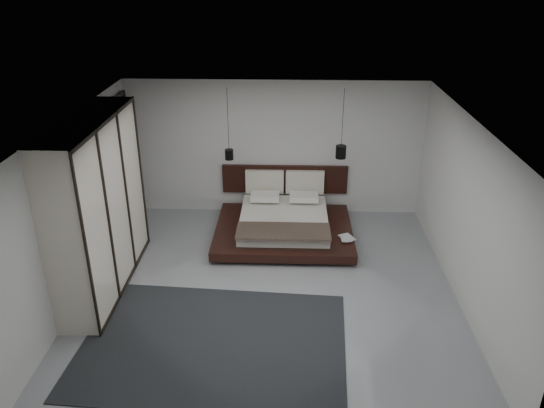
{
  "coord_description": "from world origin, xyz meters",
  "views": [
    {
      "loc": [
        0.3,
        -7.29,
        4.91
      ],
      "look_at": [
        0.01,
        1.2,
        0.98
      ],
      "focal_mm": 35.0,
      "sensor_mm": 36.0,
      "label": 1
    }
  ],
  "objects_px": {
    "rug": "(214,343)",
    "pendant_left": "(229,154)",
    "bed": "(284,222)",
    "pendant_right": "(341,152)",
    "wardrobe": "(97,206)",
    "lattice_screen": "(125,161)"
  },
  "relations": [
    {
      "from": "bed",
      "to": "wardrobe",
      "type": "height_order",
      "value": "wardrobe"
    },
    {
      "from": "lattice_screen",
      "to": "pendant_right",
      "type": "height_order",
      "value": "pendant_right"
    },
    {
      "from": "pendant_left",
      "to": "rug",
      "type": "distance_m",
      "value": 3.99
    },
    {
      "from": "wardrobe",
      "to": "pendant_left",
      "type": "bearing_deg",
      "value": 50.03
    },
    {
      "from": "lattice_screen",
      "to": "pendant_left",
      "type": "relative_size",
      "value": 1.87
    },
    {
      "from": "pendant_left",
      "to": "wardrobe",
      "type": "bearing_deg",
      "value": -129.97
    },
    {
      "from": "bed",
      "to": "pendant_left",
      "type": "distance_m",
      "value": 1.68
    },
    {
      "from": "bed",
      "to": "wardrobe",
      "type": "xyz_separation_m",
      "value": [
        -2.91,
        -1.8,
        1.13
      ]
    },
    {
      "from": "pendant_right",
      "to": "rug",
      "type": "xyz_separation_m",
      "value": [
        -2.01,
        -3.69,
        -1.58
      ]
    },
    {
      "from": "bed",
      "to": "rug",
      "type": "relative_size",
      "value": 0.71
    },
    {
      "from": "pendant_left",
      "to": "pendant_right",
      "type": "distance_m",
      "value": 2.14
    },
    {
      "from": "lattice_screen",
      "to": "rug",
      "type": "relative_size",
      "value": 0.71
    },
    {
      "from": "pendant_left",
      "to": "rug",
      "type": "relative_size",
      "value": 0.38
    },
    {
      "from": "pendant_right",
      "to": "rug",
      "type": "distance_m",
      "value": 4.49
    },
    {
      "from": "lattice_screen",
      "to": "wardrobe",
      "type": "relative_size",
      "value": 0.91
    },
    {
      "from": "pendant_right",
      "to": "wardrobe",
      "type": "height_order",
      "value": "wardrobe"
    },
    {
      "from": "rug",
      "to": "pendant_left",
      "type": "bearing_deg",
      "value": 92.05
    },
    {
      "from": "bed",
      "to": "pendant_left",
      "type": "height_order",
      "value": "pendant_left"
    },
    {
      "from": "wardrobe",
      "to": "bed",
      "type": "bearing_deg",
      "value": 31.8
    },
    {
      "from": "lattice_screen",
      "to": "pendant_left",
      "type": "distance_m",
      "value": 2.11
    },
    {
      "from": "bed",
      "to": "pendant_left",
      "type": "bearing_deg",
      "value": 159.85
    },
    {
      "from": "bed",
      "to": "rug",
      "type": "distance_m",
      "value": 3.44
    }
  ]
}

